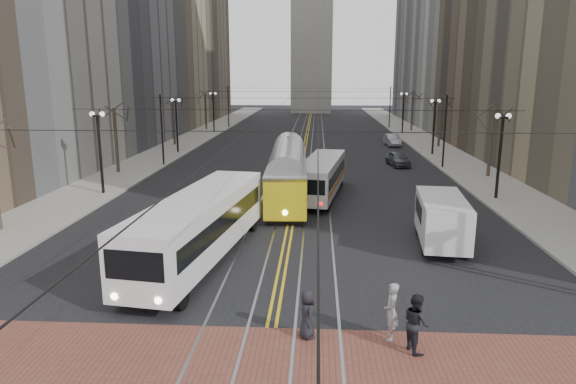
# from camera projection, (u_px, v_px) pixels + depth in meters

# --- Properties ---
(ground) EXTENTS (260.00, 260.00, 0.00)m
(ground) POSITION_uv_depth(u_px,v_px,m) (274.00, 315.00, 18.26)
(ground) COLOR black
(ground) RESTS_ON ground
(sidewalk_left) EXTENTS (5.00, 140.00, 0.15)m
(sidewalk_left) POSITION_uv_depth(u_px,v_px,m) (183.00, 144.00, 62.88)
(sidewalk_left) COLOR gray
(sidewalk_left) RESTS_ON ground
(sidewalk_right) EXTENTS (5.00, 140.00, 0.15)m
(sidewalk_right) POSITION_uv_depth(u_px,v_px,m) (430.00, 146.00, 61.21)
(sidewalk_right) COLOR gray
(sidewalk_right) RESTS_ON ground
(crosswalk_band) EXTENTS (25.00, 6.00, 0.01)m
(crosswalk_band) POSITION_uv_depth(u_px,v_px,m) (262.00, 379.00, 14.37)
(crosswalk_band) COLOR brown
(crosswalk_band) RESTS_ON ground
(streetcar_rails) EXTENTS (4.80, 130.00, 0.02)m
(streetcar_rails) POSITION_uv_depth(u_px,v_px,m) (305.00, 145.00, 62.06)
(streetcar_rails) COLOR gray
(streetcar_rails) RESTS_ON ground
(centre_lines) EXTENTS (0.42, 130.00, 0.01)m
(centre_lines) POSITION_uv_depth(u_px,v_px,m) (305.00, 145.00, 62.06)
(centre_lines) COLOR gold
(centre_lines) RESTS_ON ground
(building_left_mid) EXTENTS (16.00, 20.00, 34.00)m
(building_left_mid) POSITION_uv_depth(u_px,v_px,m) (91.00, 0.00, 60.66)
(building_left_mid) COLOR slate
(building_left_mid) RESTS_ON ground
(building_left_far) EXTENTS (16.00, 20.00, 40.00)m
(building_left_far) POSITION_uv_depth(u_px,v_px,m) (179.00, 13.00, 98.92)
(building_left_far) COLOR brown
(building_left_far) RESTS_ON ground
(building_right_far) EXTENTS (16.00, 20.00, 40.00)m
(building_right_far) POSITION_uv_depth(u_px,v_px,m) (447.00, 11.00, 96.09)
(building_right_far) COLOR slate
(building_right_far) RESTS_ON ground
(lamp_posts) EXTENTS (27.60, 57.20, 5.60)m
(lamp_posts) POSITION_uv_depth(u_px,v_px,m) (301.00, 139.00, 45.62)
(lamp_posts) COLOR black
(lamp_posts) RESTS_ON ground
(street_trees) EXTENTS (31.68, 53.28, 5.60)m
(street_trees) POSITION_uv_depth(u_px,v_px,m) (303.00, 131.00, 51.95)
(street_trees) COLOR #382D23
(street_trees) RESTS_ON ground
(trolley_wires) EXTENTS (25.96, 120.00, 6.60)m
(trolley_wires) POSITION_uv_depth(u_px,v_px,m) (303.00, 122.00, 51.33)
(trolley_wires) COLOR black
(trolley_wires) RESTS_ON ground
(transit_bus) EXTENTS (4.28, 12.45, 3.05)m
(transit_bus) POSITION_uv_depth(u_px,v_px,m) (200.00, 229.00, 23.25)
(transit_bus) COLOR silver
(transit_bus) RESTS_ON ground
(streetcar) EXTENTS (2.90, 13.16, 3.08)m
(streetcar) POSITION_uv_depth(u_px,v_px,m) (288.00, 178.00, 34.59)
(streetcar) COLOR gold
(streetcar) RESTS_ON ground
(rear_bus) EXTENTS (3.69, 10.34, 2.64)m
(rear_bus) POSITION_uv_depth(u_px,v_px,m) (321.00, 178.00, 35.64)
(rear_bus) COLOR #BEBEBE
(rear_bus) RESTS_ON ground
(cargo_van) EXTENTS (2.67, 5.72, 2.45)m
(cargo_van) POSITION_uv_depth(u_px,v_px,m) (442.00, 222.00, 25.39)
(cargo_van) COLOR silver
(cargo_van) RESTS_ON ground
(sedan_grey) EXTENTS (2.14, 4.13, 1.34)m
(sedan_grey) POSITION_uv_depth(u_px,v_px,m) (398.00, 159.00, 48.02)
(sedan_grey) COLOR #46494E
(sedan_grey) RESTS_ON ground
(sedan_silver) EXTENTS (1.86, 4.30, 1.38)m
(sedan_silver) POSITION_uv_depth(u_px,v_px,m) (392.00, 140.00, 61.70)
(sedan_silver) COLOR #95969C
(sedan_silver) RESTS_ON ground
(pedestrian_a) EXTENTS (0.75, 0.92, 1.62)m
(pedestrian_a) POSITION_uv_depth(u_px,v_px,m) (307.00, 314.00, 16.50)
(pedestrian_a) COLOR black
(pedestrian_a) RESTS_ON crosswalk_band
(pedestrian_b) EXTENTS (0.52, 0.73, 1.90)m
(pedestrian_b) POSITION_uv_depth(u_px,v_px,m) (391.00, 311.00, 16.37)
(pedestrian_b) COLOR gray
(pedestrian_b) RESTS_ON crosswalk_band
(pedestrian_c) EXTENTS (0.94, 1.07, 1.85)m
(pedestrian_c) POSITION_uv_depth(u_px,v_px,m) (416.00, 323.00, 15.68)
(pedestrian_c) COLOR black
(pedestrian_c) RESTS_ON crosswalk_band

